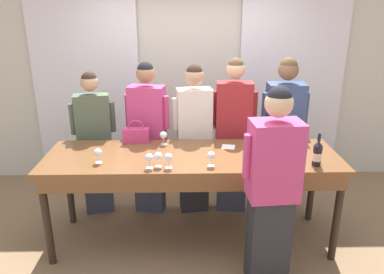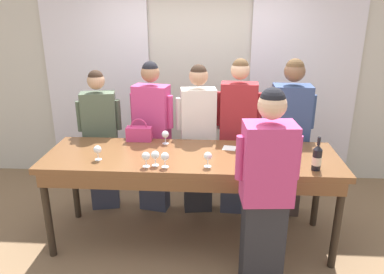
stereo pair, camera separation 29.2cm
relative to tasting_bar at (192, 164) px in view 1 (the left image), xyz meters
The scene contains 21 objects.
ground_plane 0.87m from the tasting_bar, 90.00° to the left, with size 18.00×18.00×0.00m, color #846647.
wall_back 1.74m from the tasting_bar, 90.00° to the left, with size 12.00×0.06×2.80m.
curtain_panel_left 2.14m from the tasting_bar, 130.42° to the left, with size 1.38×0.03×2.69m.
curtain_panel_right 2.14m from the tasting_bar, 49.58° to the left, with size 1.38×0.03×2.69m.
tasting_bar is the anchor object (origin of this frame).
wine_bottle 1.15m from the tasting_bar, 12.80° to the right, with size 0.08×0.08×0.30m.
handbag 0.71m from the tasting_bar, 146.47° to the left, with size 0.27×0.11×0.24m.
wine_glass_front_left 0.46m from the tasting_bar, 133.10° to the left, with size 0.07×0.07×0.14m.
wine_glass_front_mid 1.02m from the tasting_bar, 23.40° to the left, with size 0.07×0.07×0.14m.
wine_glass_front_right 0.40m from the tasting_bar, 127.40° to the right, with size 0.07×0.07×0.14m.
wine_glass_center_left 0.35m from the tasting_bar, 56.60° to the right, with size 0.07×0.07×0.14m.
wine_glass_center_mid 0.89m from the tasting_bar, 169.82° to the right, with size 0.07×0.07×0.14m.
wine_glass_center_right 0.51m from the tasting_bar, 143.64° to the right, with size 0.07×0.07×0.14m.
wine_glass_back_left 0.44m from the tasting_bar, 140.57° to the right, with size 0.07×0.07×0.14m.
napkin 0.44m from the tasting_bar, 30.43° to the left, with size 0.15×0.15×0.00m.
guest_olive_jacket 1.25m from the tasting_bar, 149.34° to the left, with size 0.49×0.28×1.65m.
guest_pink_top 0.80m from the tasting_bar, 126.94° to the left, with size 0.50×0.28×1.75m.
guest_cream_sweater 0.64m from the tasting_bar, 86.77° to the left, with size 0.49×0.26×1.72m.
guest_striped_shirt 0.80m from the tasting_bar, 53.43° to the left, with size 0.51×0.24×1.79m.
guest_navy_coat 1.22m from the tasting_bar, 31.67° to the left, with size 0.52×0.26×1.79m.
host_pouring 0.87m from the tasting_bar, 42.90° to the right, with size 0.51×0.31×1.75m.
Camera 1 is at (-0.08, -3.33, 2.32)m, focal length 35.00 mm.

